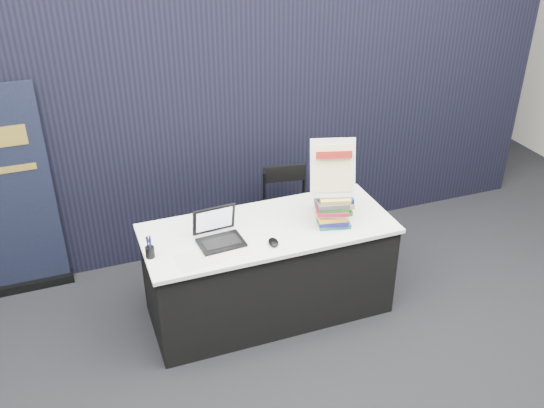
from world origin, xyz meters
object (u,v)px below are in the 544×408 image
Objects in this scene: book_stack_short at (333,201)px; info_sign at (333,169)px; laptop at (219,234)px; stacking_chair at (290,212)px; display_table at (269,270)px; pullup_banner at (9,207)px; book_stack_tall at (332,211)px.

book_stack_short is 0.38m from info_sign.
laptop is 1.08m from stacking_chair.
display_table is 6.55× the size of book_stack_short.
pullup_banner is (-2.27, 0.91, -0.08)m from book_stack_short.
book_stack_tall is 0.29× the size of stacking_chair.
display_table is at bearing -115.23° from stacking_chair.
pullup_banner is at bearing 153.69° from book_stack_tall.
display_table is 0.67m from book_stack_tall.
book_stack_short is at bearing 4.18° from display_table.
laptop is 0.38× the size of stacking_chair.
info_sign reaches higher than book_stack_tall.
pullup_banner reaches higher than book_stack_tall.
pullup_banner is at bearing 170.61° from info_sign.
book_stack_tall reaches higher than book_stack_short.
stacking_chair is (0.79, 0.65, -0.34)m from laptop.
book_stack_tall is (0.44, -0.13, 0.49)m from display_table.
laptop is 0.82m from book_stack_tall.
info_sign is 2.45m from pullup_banner.
info_sign is at bearing -6.96° from laptop.
display_table is 1.06× the size of pullup_banner.
pullup_banner is at bearing 158.14° from book_stack_short.
display_table is 7.46× the size of book_stack_tall.
laptop is 0.75× the size of info_sign.
pullup_banner is 2.04× the size of stacking_chair.
book_stack_short is at bearing 1.99° from laptop.
book_stack_short is 0.16× the size of pullup_banner.
stacking_chair is (0.41, 0.59, 0.09)m from display_table.
stacking_chair reaches higher than display_table.
pullup_banner reaches higher than book_stack_short.
book_stack_tall is 0.19m from book_stack_short.
display_table is 0.70m from book_stack_short.
info_sign reaches higher than laptop.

